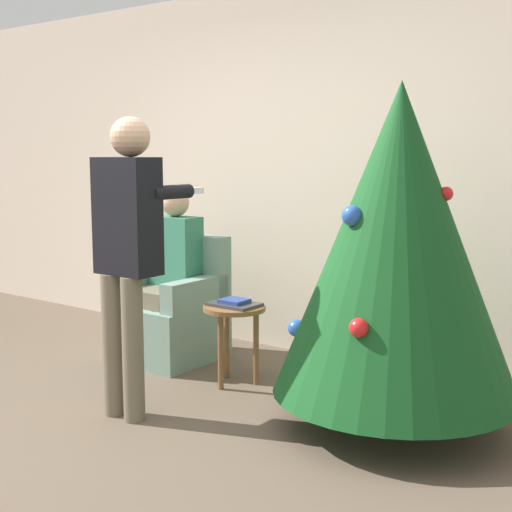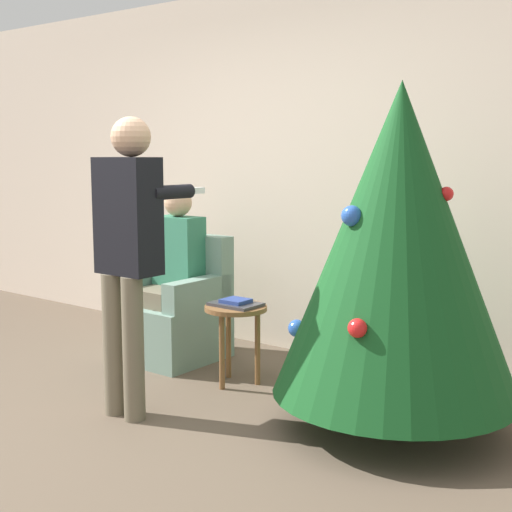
{
  "view_description": "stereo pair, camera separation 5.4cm",
  "coord_description": "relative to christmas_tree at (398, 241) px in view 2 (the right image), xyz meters",
  "views": [
    {
      "loc": [
        2.96,
        -2.18,
        1.49
      ],
      "look_at": [
        0.69,
        0.87,
        0.94
      ],
      "focal_mm": 50.0,
      "sensor_mm": 36.0,
      "label": 1
    },
    {
      "loc": [
        3.0,
        -2.15,
        1.49
      ],
      "look_at": [
        0.69,
        0.87,
        0.94
      ],
      "focal_mm": 50.0,
      "sensor_mm": 36.0,
      "label": 2
    }
  ],
  "objects": [
    {
      "name": "ground_plane",
      "position": [
        -1.33,
        -1.25,
        -1.03
      ],
      "size": [
        14.0,
        14.0,
        0.0
      ],
      "primitive_type": "plane",
      "color": "brown"
    },
    {
      "name": "wall_back",
      "position": [
        -1.33,
        0.98,
        0.32
      ],
      "size": [
        8.0,
        0.06,
        2.7
      ],
      "color": "beige",
      "rests_on": "ground_plane"
    },
    {
      "name": "christmas_tree",
      "position": [
        0.0,
        0.0,
        0.0
      ],
      "size": [
        1.31,
        1.31,
        1.86
      ],
      "color": "brown",
      "rests_on": "ground_plane"
    },
    {
      "name": "armchair",
      "position": [
        -1.89,
        0.27,
        -0.71
      ],
      "size": [
        0.66,
        0.66,
        0.89
      ],
      "color": "gray",
      "rests_on": "ground_plane"
    },
    {
      "name": "person_seated",
      "position": [
        -1.89,
        0.24,
        -0.36
      ],
      "size": [
        0.36,
        0.46,
        1.23
      ],
      "color": "#6B604C",
      "rests_on": "ground_plane"
    },
    {
      "name": "person_standing",
      "position": [
        -1.28,
        -0.72,
        -0.03
      ],
      "size": [
        0.39,
        0.57,
        1.68
      ],
      "color": "#6B604C",
      "rests_on": "ground_plane"
    },
    {
      "name": "side_stool",
      "position": [
        -1.15,
        0.06,
        -0.6
      ],
      "size": [
        0.4,
        0.4,
        0.52
      ],
      "color": "brown",
      "rests_on": "ground_plane"
    },
    {
      "name": "laptop",
      "position": [
        -1.15,
        0.06,
        -0.5
      ],
      "size": [
        0.31,
        0.22,
        0.02
      ],
      "color": "#38383D",
      "rests_on": "side_stool"
    },
    {
      "name": "book",
      "position": [
        -1.15,
        0.06,
        -0.48
      ],
      "size": [
        0.16,
        0.15,
        0.02
      ],
      "color": "navy",
      "rests_on": "laptop"
    }
  ]
}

